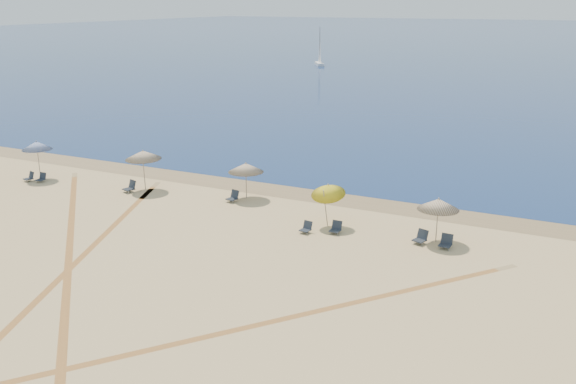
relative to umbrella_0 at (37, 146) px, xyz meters
The scene contains 17 objects.
ocean 206.61m from the umbrella_0, 84.86° to the left, with size 500.00×500.00×0.00m, color #0C2151.
wet_sand 19.24m from the umbrella_0, 14.46° to the left, with size 500.00×500.00×0.00m, color olive.
umbrella_0 is the anchor object (origin of this frame).
umbrella_1 8.18m from the umbrella_0, ahead, with size 2.30×2.31×2.64m.
umbrella_2 15.07m from the umbrella_0, ahead, with size 2.18×2.18×2.29m.
umbrella_3 21.29m from the umbrella_0, ahead, with size 1.85×1.93×2.59m.
umbrella_4 27.12m from the umbrella_0, ahead, with size 2.10×2.10×2.33m.
chair_0 2.18m from the umbrella_0, 104.40° to the right, with size 0.68×0.74×0.63m.
chair_1 2.22m from the umbrella_0, 37.89° to the right, with size 0.54×0.62×0.61m.
chair_2 7.82m from the umbrella_0, ahead, with size 0.80×0.87×0.74m.
chair_3 14.71m from the umbrella_0, ahead, with size 0.70×0.78×0.69m.
chair_4 20.85m from the umbrella_0, ahead, with size 0.59×0.66×0.60m.
chair_5 22.23m from the umbrella_0, ahead, with size 0.53×0.63×0.64m.
chair_6 26.57m from the umbrella_0, ahead, with size 0.76×0.82×0.69m.
chair_7 27.84m from the umbrella_0, ahead, with size 0.61×0.71×0.69m.
sailboat_1 81.95m from the umbrella_0, 99.58° to the left, with size 3.48×4.68×7.05m.
tire_tracks 18.80m from the umbrella_0, 34.76° to the right, with size 51.28×44.40×0.00m.
Camera 1 is at (14.77, -10.50, 11.69)m, focal length 39.02 mm.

